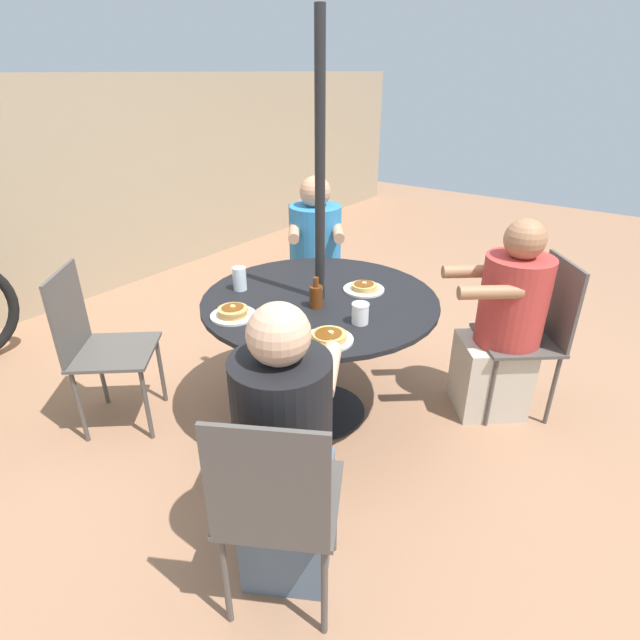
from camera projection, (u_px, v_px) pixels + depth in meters
ground_plane at (320, 411)px, 2.90m from camera, size 12.00×12.00×0.00m
back_fence at (51, 198)px, 3.89m from camera, size 10.00×0.06×1.76m
patio_table at (320, 317)px, 2.62m from camera, size 1.22×1.22×0.72m
umbrella_pole at (320, 245)px, 2.44m from camera, size 0.05×0.05×2.02m
patio_chair_north at (276, 502)px, 1.63m from camera, size 0.55×0.55×0.90m
diner_north at (286, 461)px, 1.77m from camera, size 0.55×0.51×1.16m
patio_chair_east at (534, 328)px, 2.72m from camera, size 0.56×0.56×0.90m
diner_east at (503, 329)px, 2.71m from camera, size 0.57×0.59×1.12m
patio_chair_south at (315, 259)px, 3.71m from camera, size 0.56×0.56×0.90m
diner_south at (316, 266)px, 3.56m from camera, size 0.57×0.56×1.15m
patio_chair_west at (96, 341)px, 2.60m from camera, size 0.56×0.56×0.90m
pancake_plate_a at (364, 288)px, 2.65m from camera, size 0.22×0.22×0.05m
pancake_plate_b at (329, 337)px, 2.16m from camera, size 0.22×0.22×0.05m
pancake_plate_c at (233, 313)px, 2.36m from camera, size 0.22×0.22×0.06m
syrup_bottle at (316, 296)px, 2.44m from camera, size 0.09×0.07×0.16m
coffee_cup at (360, 313)px, 2.29m from camera, size 0.08×0.08×0.10m
drinking_glass_a at (240, 279)px, 2.64m from camera, size 0.07×0.07×0.12m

